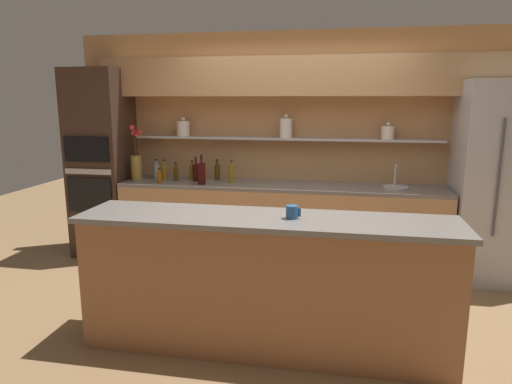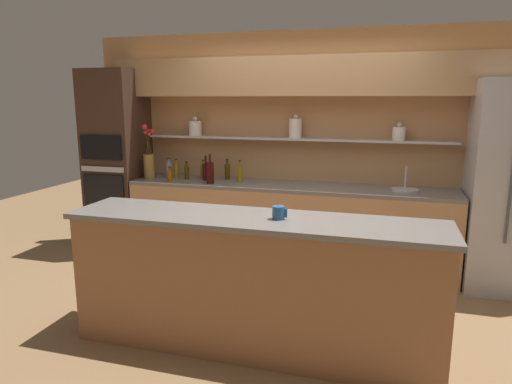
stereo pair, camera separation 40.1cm
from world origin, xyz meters
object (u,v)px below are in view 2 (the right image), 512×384
Objects in this scene: bottle_oil_8 at (187,172)px; bottle_oil_0 at (176,170)px; flower_vase at (149,162)px; bottle_oil_5 at (203,171)px; bottle_wine_3 at (206,171)px; oven_tower at (118,162)px; bottle_oil_1 at (240,173)px; sink_fixture at (405,188)px; bottle_wine_4 at (210,172)px; coffee_mug at (279,213)px; bottle_sauce_7 at (170,175)px; bottle_oil_2 at (227,171)px; bottle_spirit_6 at (169,170)px.

bottle_oil_0 is at bearing 159.01° from bottle_oil_8.
flower_vase is 2.85× the size of bottle_oil_5.
oven_tower is at bearing -179.15° from bottle_wine_3.
flower_vase is 1.13m from bottle_oil_1.
bottle_wine_3 reaches higher than bottle_oil_0.
bottle_wine_3 is at bearing 0.95° from bottle_oil_8.
oven_tower is 10.37× the size of bottle_oil_8.
sink_fixture is 2.10m from bottle_wine_4.
oven_tower is 9.48× the size of bottle_oil_0.
flower_vase is 2.78× the size of bottle_oil_0.
bottle_oil_5 is at bearing 125.60° from coffee_mug.
bottle_oil_8 is at bearing -20.99° from bottle_oil_0.
coffee_mug is at bearing -64.09° from bottle_oil_1.
bottle_oil_5 is at bearing 126.09° from bottle_wine_4.
bottle_sauce_7 is at bearing -81.41° from bottle_oil_0.
flower_vase is (0.46, -0.05, 0.02)m from oven_tower.
bottle_sauce_7 is (-0.37, -0.19, -0.03)m from bottle_wine_3.
bottle_oil_0 reaches higher than bottle_oil_8.
bottle_sauce_7 is (-2.59, -0.18, 0.04)m from sink_fixture.
oven_tower is 8.75× the size of bottle_oil_1.
bottle_wine_4 is (1.28, -0.16, -0.05)m from oven_tower.
sink_fixture is 1.80m from bottle_oil_1.
bottle_oil_8 is (-0.67, 0.01, -0.02)m from bottle_oil_1.
oven_tower is 1.29m from bottle_wine_4.
oven_tower is 6.62× the size of bottle_wine_4.
oven_tower is 0.81m from bottle_sauce_7.
sink_fixture is at bearing -4.01° from bottle_oil_2.
bottle_oil_1 reaches higher than bottle_oil_8.
bottle_oil_5 is (-0.08, 0.10, -0.01)m from bottle_wine_3.
sink_fixture is 0.97× the size of bottle_wine_3.
bottle_wine_4 is 0.41m from bottle_oil_8.
sink_fixture is (3.38, 0.01, -0.15)m from oven_tower.
sink_fixture is 1.18× the size of bottle_spirit_6.
sink_fixture is 2.01m from bottle_oil_2.
bottle_wine_3 is at bearing 27.06° from bottle_sauce_7.
bottle_oil_1 is (1.58, 0.01, -0.08)m from oven_tower.
oven_tower is at bearing -179.70° from bottle_oil_1.
coffee_mug is at bearing -60.99° from bottle_oil_2.
bottle_oil_1 is at bearing -34.99° from bottle_oil_2.
bottle_oil_1 reaches higher than coffee_mug.
oven_tower is at bearing -179.17° from bottle_oil_8.
coffee_mug is at bearing -47.88° from bottle_oil_0.
oven_tower is 1.39m from bottle_oil_2.
bottle_sauce_7 is (-0.79, -0.18, -0.03)m from bottle_oil_1.
bottle_wine_3 reaches higher than sink_fixture.
bottle_oil_8 reaches higher than coffee_mug.
bottle_oil_1 reaches higher than bottle_oil_0.
bottle_oil_2 is (-0.21, 0.14, -0.00)m from bottle_oil_1.
sink_fixture is 1.15× the size of bottle_oil_2.
coffee_mug is (1.39, -1.94, 0.06)m from bottle_oil_5.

